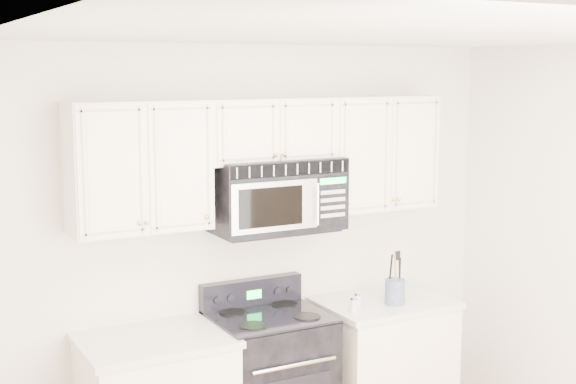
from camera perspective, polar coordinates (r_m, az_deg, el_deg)
room at (r=3.77m, az=9.49°, el=-9.07°), size 3.51×3.51×2.61m
base_cabinet_right at (r=5.60m, az=6.71°, el=-12.45°), size 0.86×0.65×0.92m
range at (r=5.19m, az=-1.34°, el=-13.49°), size 0.70×0.64×1.10m
upper_cabinets at (r=4.97m, az=-1.56°, el=2.81°), size 2.44×0.37×0.75m
microwave at (r=4.98m, az=-0.85°, el=-0.16°), size 0.82×0.46×0.45m
utensil_crock at (r=5.33m, az=7.61°, el=-6.97°), size 0.13×0.13×0.35m
shaker_salt at (r=5.21m, az=4.97°, el=-7.71°), size 0.05×0.05×0.11m
shaker_pepper at (r=5.12m, az=4.69°, el=-8.00°), size 0.04×0.04×0.10m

